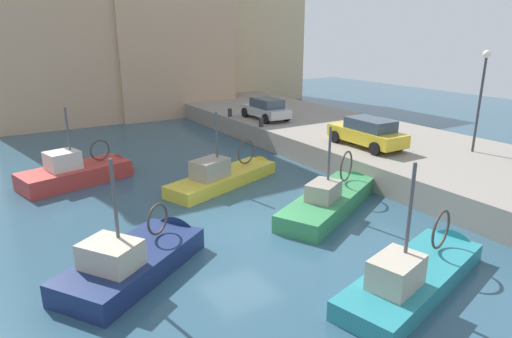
{
  "coord_description": "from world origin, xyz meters",
  "views": [
    {
      "loc": [
        -7.21,
        -12.68,
        6.89
      ],
      "look_at": [
        2.44,
        2.74,
        1.2
      ],
      "focal_mm": 31.18,
      "sensor_mm": 36.0,
      "label": 1
    }
  ],
  "objects_px": {
    "fishing_boat_yellow": "(228,180)",
    "fishing_boat_red": "(83,179)",
    "parked_car_silver": "(266,109)",
    "quay_streetlamp": "(482,85)",
    "fishing_boat_green": "(333,204)",
    "mooring_bollard_mid": "(261,122)",
    "fishing_boat_teal": "(418,278)",
    "parked_car_yellow": "(367,132)",
    "fishing_boat_navy": "(142,264)",
    "mooring_bollard_north": "(230,113)"
  },
  "relations": [
    {
      "from": "fishing_boat_yellow",
      "to": "parked_car_silver",
      "type": "relative_size",
      "value": 1.75
    },
    {
      "from": "fishing_boat_red",
      "to": "fishing_boat_green",
      "type": "distance_m",
      "value": 11.84
    },
    {
      "from": "parked_car_silver",
      "to": "fishing_boat_teal",
      "type": "bearing_deg",
      "value": -109.64
    },
    {
      "from": "fishing_boat_teal",
      "to": "mooring_bollard_north",
      "type": "xyz_separation_m",
      "value": [
        4.69,
        19.67,
        1.36
      ]
    },
    {
      "from": "mooring_bollard_mid",
      "to": "quay_streetlamp",
      "type": "distance_m",
      "value": 12.24
    },
    {
      "from": "fishing_boat_red",
      "to": "mooring_bollard_mid",
      "type": "xyz_separation_m",
      "value": [
        10.9,
        1.25,
        1.36
      ]
    },
    {
      "from": "parked_car_silver",
      "to": "parked_car_yellow",
      "type": "bearing_deg",
      "value": -87.82
    },
    {
      "from": "mooring_bollard_mid",
      "to": "quay_streetlamp",
      "type": "xyz_separation_m",
      "value": [
        5.65,
        -10.44,
        2.98
      ]
    },
    {
      "from": "mooring_bollard_mid",
      "to": "fishing_boat_teal",
      "type": "bearing_deg",
      "value": -106.66
    },
    {
      "from": "parked_car_silver",
      "to": "quay_streetlamp",
      "type": "bearing_deg",
      "value": -71.66
    },
    {
      "from": "parked_car_yellow",
      "to": "fishing_boat_navy",
      "type": "bearing_deg",
      "value": -164.28
    },
    {
      "from": "fishing_boat_red",
      "to": "parked_car_silver",
      "type": "xyz_separation_m",
      "value": [
        12.47,
        3.12,
        1.8
      ]
    },
    {
      "from": "fishing_boat_green",
      "to": "parked_car_yellow",
      "type": "distance_m",
      "value": 6.01
    },
    {
      "from": "fishing_boat_navy",
      "to": "mooring_bollard_north",
      "type": "relative_size",
      "value": 10.25
    },
    {
      "from": "fishing_boat_teal",
      "to": "parked_car_silver",
      "type": "distance_m",
      "value": 18.7
    },
    {
      "from": "fishing_boat_navy",
      "to": "mooring_bollard_mid",
      "type": "relative_size",
      "value": 10.25
    },
    {
      "from": "fishing_boat_green",
      "to": "fishing_boat_teal",
      "type": "bearing_deg",
      "value": -107.14
    },
    {
      "from": "mooring_bollard_north",
      "to": "mooring_bollard_mid",
      "type": "bearing_deg",
      "value": -90.0
    },
    {
      "from": "fishing_boat_navy",
      "to": "parked_car_yellow",
      "type": "distance_m",
      "value": 13.68
    },
    {
      "from": "fishing_boat_yellow",
      "to": "fishing_boat_navy",
      "type": "height_order",
      "value": "fishing_boat_navy"
    },
    {
      "from": "fishing_boat_green",
      "to": "mooring_bollard_north",
      "type": "relative_size",
      "value": 12.72
    },
    {
      "from": "fishing_boat_red",
      "to": "fishing_boat_green",
      "type": "height_order",
      "value": "fishing_boat_red"
    },
    {
      "from": "fishing_boat_teal",
      "to": "parked_car_silver",
      "type": "height_order",
      "value": "fishing_boat_teal"
    },
    {
      "from": "fishing_boat_red",
      "to": "fishing_boat_teal",
      "type": "relative_size",
      "value": 0.87
    },
    {
      "from": "parked_car_silver",
      "to": "quay_streetlamp",
      "type": "distance_m",
      "value": 13.21
    },
    {
      "from": "fishing_boat_yellow",
      "to": "quay_streetlamp",
      "type": "xyz_separation_m",
      "value": [
        10.8,
        -5.28,
        4.32
      ]
    },
    {
      "from": "fishing_boat_teal",
      "to": "fishing_boat_navy",
      "type": "xyz_separation_m",
      "value": [
        -6.45,
        4.98,
        -0.0
      ]
    },
    {
      "from": "mooring_bollard_north",
      "to": "fishing_boat_teal",
      "type": "bearing_deg",
      "value": -103.41
    },
    {
      "from": "fishing_boat_yellow",
      "to": "parked_car_yellow",
      "type": "height_order",
      "value": "fishing_boat_yellow"
    },
    {
      "from": "parked_car_silver",
      "to": "fishing_boat_red",
      "type": "bearing_deg",
      "value": -165.98
    },
    {
      "from": "fishing_boat_green",
      "to": "quay_streetlamp",
      "type": "xyz_separation_m",
      "value": [
        8.6,
        -0.42,
        4.37
      ]
    },
    {
      "from": "fishing_boat_yellow",
      "to": "parked_car_yellow",
      "type": "distance_m",
      "value": 7.52
    },
    {
      "from": "quay_streetlamp",
      "to": "fishing_boat_green",
      "type": "bearing_deg",
      "value": 177.2
    },
    {
      "from": "mooring_bollard_north",
      "to": "quay_streetlamp",
      "type": "xyz_separation_m",
      "value": [
        5.65,
        -14.44,
        2.98
      ]
    },
    {
      "from": "fishing_boat_yellow",
      "to": "parked_car_silver",
      "type": "distance_m",
      "value": 9.88
    },
    {
      "from": "fishing_boat_red",
      "to": "parked_car_silver",
      "type": "distance_m",
      "value": 12.98
    },
    {
      "from": "parked_car_yellow",
      "to": "mooring_bollard_mid",
      "type": "distance_m",
      "value": 7.28
    },
    {
      "from": "fishing_boat_red",
      "to": "quay_streetlamp",
      "type": "bearing_deg",
      "value": -29.05
    },
    {
      "from": "quay_streetlamp",
      "to": "fishing_boat_navy",
      "type": "bearing_deg",
      "value": -179.17
    },
    {
      "from": "fishing_boat_green",
      "to": "fishing_boat_yellow",
      "type": "bearing_deg",
      "value": 114.39
    },
    {
      "from": "fishing_boat_yellow",
      "to": "mooring_bollard_north",
      "type": "relative_size",
      "value": 12.57
    },
    {
      "from": "parked_car_silver",
      "to": "mooring_bollard_north",
      "type": "xyz_separation_m",
      "value": [
        -1.57,
        2.13,
        -0.44
      ]
    },
    {
      "from": "fishing_boat_red",
      "to": "fishing_boat_navy",
      "type": "height_order",
      "value": "fishing_boat_navy"
    },
    {
      "from": "fishing_boat_teal",
      "to": "parked_car_yellow",
      "type": "relative_size",
      "value": 1.59
    },
    {
      "from": "fishing_boat_yellow",
      "to": "quay_streetlamp",
      "type": "relative_size",
      "value": 1.43
    },
    {
      "from": "quay_streetlamp",
      "to": "mooring_bollard_north",
      "type": "bearing_deg",
      "value": 111.37
    },
    {
      "from": "parked_car_yellow",
      "to": "mooring_bollard_mid",
      "type": "bearing_deg",
      "value": 105.22
    },
    {
      "from": "parked_car_yellow",
      "to": "mooring_bollard_north",
      "type": "distance_m",
      "value": 11.19
    },
    {
      "from": "fishing_boat_yellow",
      "to": "parked_car_silver",
      "type": "height_order",
      "value": "fishing_boat_yellow"
    },
    {
      "from": "fishing_boat_yellow",
      "to": "fishing_boat_red",
      "type": "height_order",
      "value": "fishing_boat_red"
    }
  ]
}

